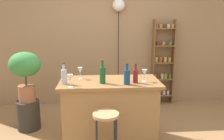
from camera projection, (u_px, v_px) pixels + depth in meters
back_wall at (105, 35)px, 4.76m from camera, size 6.40×0.10×2.80m
kitchen_counter at (110, 111)px, 3.35m from camera, size 1.36×0.70×0.88m
bar_stool at (106, 127)px, 2.78m from camera, size 0.31×0.31×0.65m
spice_shelf at (163, 61)px, 4.80m from camera, size 0.42×0.18×1.69m
plant_stool at (29, 115)px, 3.76m from camera, size 0.35×0.35×0.46m
potted_plant at (25, 70)px, 3.61m from camera, size 0.47×0.43×0.77m
bottle_wine_red at (127, 77)px, 3.06m from camera, size 0.08×0.08×0.27m
bottle_spirits_clear at (135, 76)px, 3.14m from camera, size 0.07×0.07×0.26m
bottle_vinegar at (103, 75)px, 3.12m from camera, size 0.08×0.08×0.30m
bottle_olive_oil at (64, 76)px, 3.09m from camera, size 0.07×0.07×0.27m
wine_glass_left at (145, 73)px, 3.21m from camera, size 0.07×0.07×0.16m
wine_glass_center at (80, 71)px, 3.35m from camera, size 0.07×0.07×0.16m
wine_glass_right at (70, 78)px, 2.93m from camera, size 0.07×0.07×0.16m
pendant_globe_light at (119, 6)px, 4.56m from camera, size 0.24×0.24×2.08m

